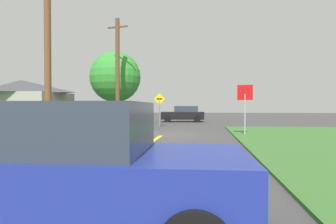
{
  "coord_description": "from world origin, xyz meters",
  "views": [
    {
      "loc": [
        2.33,
        -16.94,
        1.57
      ],
      "look_at": [
        -0.3,
        4.58,
        1.17
      ],
      "focal_mm": 32.33,
      "sensor_mm": 36.0,
      "label": 1
    }
  ],
  "objects_px": {
    "stop_sign": "(245,100)",
    "car_approaching_junction": "(183,114)",
    "car_behind_on_main_road": "(80,170)",
    "parked_car_near_building": "(75,118)",
    "oak_tree_left": "(115,77)",
    "utility_pole_near": "(48,55)",
    "direction_sign": "(159,106)",
    "barn": "(21,102)",
    "utility_pole_mid": "(118,71)"
  },
  "relations": [
    {
      "from": "stop_sign",
      "to": "car_approaching_junction",
      "type": "distance_m",
      "value": 15.0
    },
    {
      "from": "car_behind_on_main_road",
      "to": "parked_car_near_building",
      "type": "height_order",
      "value": "same"
    },
    {
      "from": "oak_tree_left",
      "to": "stop_sign",
      "type": "bearing_deg",
      "value": -47.32
    },
    {
      "from": "utility_pole_near",
      "to": "parked_car_near_building",
      "type": "bearing_deg",
      "value": 100.86
    },
    {
      "from": "oak_tree_left",
      "to": "direction_sign",
      "type": "bearing_deg",
      "value": -42.82
    },
    {
      "from": "stop_sign",
      "to": "utility_pole_near",
      "type": "distance_m",
      "value": 10.16
    },
    {
      "from": "car_approaching_junction",
      "to": "oak_tree_left",
      "type": "distance_m",
      "value": 7.76
    },
    {
      "from": "barn",
      "to": "car_approaching_junction",
      "type": "bearing_deg",
      "value": 21.29
    },
    {
      "from": "car_approaching_junction",
      "to": "utility_pole_near",
      "type": "xyz_separation_m",
      "value": [
        -5.23,
        -17.17,
        3.23
      ]
    },
    {
      "from": "parked_car_near_building",
      "to": "barn",
      "type": "height_order",
      "value": "barn"
    },
    {
      "from": "car_behind_on_main_road",
      "to": "oak_tree_left",
      "type": "height_order",
      "value": "oak_tree_left"
    },
    {
      "from": "parked_car_near_building",
      "to": "barn",
      "type": "bearing_deg",
      "value": 146.5
    },
    {
      "from": "stop_sign",
      "to": "barn",
      "type": "distance_m",
      "value": 20.45
    },
    {
      "from": "car_approaching_junction",
      "to": "direction_sign",
      "type": "xyz_separation_m",
      "value": [
        -1.34,
        -7.44,
        0.82
      ]
    },
    {
      "from": "direction_sign",
      "to": "utility_pole_near",
      "type": "bearing_deg",
      "value": -111.79
    },
    {
      "from": "stop_sign",
      "to": "car_behind_on_main_road",
      "type": "height_order",
      "value": "stop_sign"
    },
    {
      "from": "utility_pole_mid",
      "to": "direction_sign",
      "type": "relative_size",
      "value": 3.38
    },
    {
      "from": "car_approaching_junction",
      "to": "utility_pole_mid",
      "type": "relative_size",
      "value": 0.5
    },
    {
      "from": "car_approaching_junction",
      "to": "direction_sign",
      "type": "height_order",
      "value": "direction_sign"
    },
    {
      "from": "car_behind_on_main_road",
      "to": "oak_tree_left",
      "type": "distance_m",
      "value": 25.6
    },
    {
      "from": "car_behind_on_main_road",
      "to": "utility_pole_near",
      "type": "bearing_deg",
      "value": 118.49
    },
    {
      "from": "barn",
      "to": "utility_pole_near",
      "type": "bearing_deg",
      "value": -52.52
    },
    {
      "from": "utility_pole_mid",
      "to": "direction_sign",
      "type": "bearing_deg",
      "value": -14.8
    },
    {
      "from": "stop_sign",
      "to": "direction_sign",
      "type": "relative_size",
      "value": 1.04
    },
    {
      "from": "parked_car_near_building",
      "to": "barn",
      "type": "relative_size",
      "value": 0.54
    },
    {
      "from": "car_approaching_junction",
      "to": "barn",
      "type": "xyz_separation_m",
      "value": [
        -14.17,
        -5.52,
        1.16
      ]
    },
    {
      "from": "parked_car_near_building",
      "to": "direction_sign",
      "type": "distance_m",
      "value": 6.75
    },
    {
      "from": "car_behind_on_main_road",
      "to": "utility_pole_near",
      "type": "relative_size",
      "value": 0.49
    },
    {
      "from": "parked_car_near_building",
      "to": "utility_pole_near",
      "type": "xyz_separation_m",
      "value": [
        0.98,
        -5.12,
        3.23
      ]
    },
    {
      "from": "car_approaching_junction",
      "to": "car_behind_on_main_road",
      "type": "relative_size",
      "value": 1.14
    },
    {
      "from": "car_behind_on_main_road",
      "to": "barn",
      "type": "relative_size",
      "value": 0.51
    },
    {
      "from": "parked_car_near_building",
      "to": "oak_tree_left",
      "type": "bearing_deg",
      "value": 96.21
    },
    {
      "from": "car_behind_on_main_road",
      "to": "utility_pole_near",
      "type": "distance_m",
      "value": 12.13
    },
    {
      "from": "car_approaching_junction",
      "to": "utility_pole_mid",
      "type": "height_order",
      "value": "utility_pole_mid"
    },
    {
      "from": "utility_pole_near",
      "to": "utility_pole_mid",
      "type": "distance_m",
      "value": 10.7
    },
    {
      "from": "utility_pole_near",
      "to": "barn",
      "type": "relative_size",
      "value": 1.02
    },
    {
      "from": "utility_pole_near",
      "to": "direction_sign",
      "type": "height_order",
      "value": "utility_pole_near"
    },
    {
      "from": "utility_pole_near",
      "to": "stop_sign",
      "type": "bearing_deg",
      "value": 16.59
    },
    {
      "from": "utility_pole_near",
      "to": "car_approaching_junction",
      "type": "bearing_deg",
      "value": 73.05
    },
    {
      "from": "barn",
      "to": "parked_car_near_building",
      "type": "bearing_deg",
      "value": -39.4
    },
    {
      "from": "car_behind_on_main_road",
      "to": "direction_sign",
      "type": "xyz_separation_m",
      "value": [
        -2.02,
        19.82,
        0.82
      ]
    },
    {
      "from": "direction_sign",
      "to": "oak_tree_left",
      "type": "distance_m",
      "value": 7.25
    },
    {
      "from": "direction_sign",
      "to": "car_behind_on_main_road",
      "type": "bearing_deg",
      "value": -84.17
    },
    {
      "from": "stop_sign",
      "to": "oak_tree_left",
      "type": "bearing_deg",
      "value": -39.96
    },
    {
      "from": "parked_car_near_building",
      "to": "direction_sign",
      "type": "relative_size",
      "value": 1.6
    },
    {
      "from": "oak_tree_left",
      "to": "parked_car_near_building",
      "type": "bearing_deg",
      "value": -89.69
    },
    {
      "from": "direction_sign",
      "to": "car_approaching_junction",
      "type": "bearing_deg",
      "value": 79.76
    },
    {
      "from": "direction_sign",
      "to": "utility_pole_mid",
      "type": "bearing_deg",
      "value": 165.2
    },
    {
      "from": "car_behind_on_main_road",
      "to": "utility_pole_mid",
      "type": "bearing_deg",
      "value": 103.35
    },
    {
      "from": "utility_pole_near",
      "to": "oak_tree_left",
      "type": "height_order",
      "value": "utility_pole_near"
    }
  ]
}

